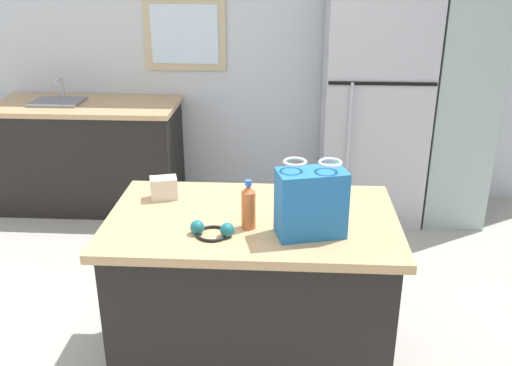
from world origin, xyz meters
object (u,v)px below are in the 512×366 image
Objects in this scene: small_box at (164,188)px; ear_defenders at (212,230)px; refrigerator at (374,103)px; kitchen_island at (252,294)px; shopping_bag at (311,203)px; bottle at (248,207)px; tall_cabinet at (459,92)px.

small_box is 0.67× the size of ear_defenders.
refrigerator reaches higher than ear_defenders.
kitchen_island is at bearing -112.71° from refrigerator.
refrigerator is at bearing 54.20° from small_box.
ear_defenders is at bearing -175.37° from shopping_bag.
refrigerator is (0.83, 1.98, 0.50)m from kitchen_island.
kitchen_island is 0.73× the size of refrigerator.
ear_defenders is at bearing -151.68° from bottle.
small_box reaches higher than ear_defenders.
shopping_bag is at bearing -104.68° from refrigerator.
refrigerator is at bearing 67.29° from kitchen_island.
ear_defenders is at bearing -52.68° from small_box.
ear_defenders is (-0.16, -0.20, 0.45)m from kitchen_island.
ear_defenders is (-0.43, -0.03, -0.13)m from shopping_bag.
bottle is at bearing -111.79° from refrigerator.
small_box is 0.55m from bottle.
small_box is (-0.73, 0.35, -0.10)m from shopping_bag.
tall_cabinet is (1.48, 1.98, 0.59)m from kitchen_island.
ear_defenders reaches higher than kitchen_island.
bottle is (-0.01, -0.12, 0.53)m from kitchen_island.
tall_cabinet is 2.46m from shopping_bag.
ear_defenders is at bearing -114.50° from refrigerator.
tall_cabinet is at bearing 53.02° from ear_defenders.
tall_cabinet reaches higher than refrigerator.
bottle reaches higher than small_box.
ear_defenders is (0.30, -0.39, -0.03)m from small_box.
shopping_bag is 0.45m from ear_defenders.
ear_defenders is (-0.16, -0.08, -0.08)m from bottle.
shopping_bag is at bearing -31.61° from kitchen_island.
shopping_bag reaches higher than bottle.
tall_cabinet is 2.64m from small_box.
refrigerator reaches higher than kitchen_island.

